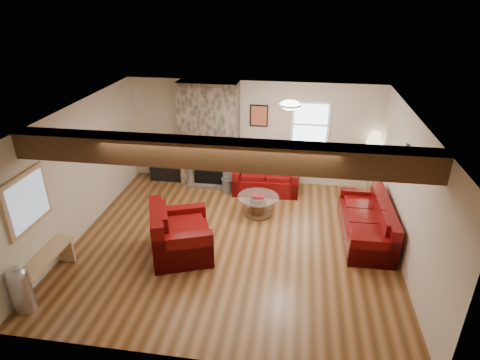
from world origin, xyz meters
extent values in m
plane|color=#563416|center=(0.00, 0.00, 0.00)|extent=(8.00, 8.00, 0.00)
plane|color=white|center=(0.00, 0.00, 2.50)|extent=(8.00, 8.00, 0.00)
plane|color=beige|center=(0.00, 2.75, 1.25)|extent=(8.00, 0.00, 8.00)
plane|color=beige|center=(0.00, -2.75, 1.25)|extent=(8.00, 0.00, 8.00)
plane|color=beige|center=(-3.00, 0.00, 1.25)|extent=(0.00, 7.50, 7.50)
plane|color=beige|center=(3.00, 0.00, 1.25)|extent=(0.00, 7.50, 7.50)
cube|color=#341F0F|center=(0.00, -1.25, 2.31)|extent=(6.00, 0.36, 0.38)
cube|color=#332F27|center=(-1.00, 2.50, 1.25)|extent=(1.40, 0.50, 2.50)
cube|color=black|center=(-1.00, 2.25, 0.45)|extent=(0.70, 0.06, 0.90)
cube|color=#332F27|center=(-1.00, 2.20, 0.04)|extent=(1.00, 0.25, 0.08)
cylinder|color=#482C17|center=(0.34, 1.08, 0.02)|extent=(0.58, 0.58, 0.04)
cylinder|color=#482C17|center=(0.34, 1.08, 0.19)|extent=(0.31, 0.31, 0.39)
cylinder|color=white|center=(0.34, 1.08, 0.42)|extent=(0.88, 0.88, 0.02)
cube|color=maroon|center=(0.34, 1.08, 0.44)|extent=(0.24, 0.18, 0.03)
cube|color=black|center=(-2.06, 2.53, 0.23)|extent=(0.93, 0.37, 0.47)
imported|color=black|center=(-2.06, 2.53, 0.71)|extent=(0.83, 0.11, 0.48)
cylinder|color=tan|center=(2.80, 2.55, 0.01)|extent=(0.27, 0.27, 0.03)
cylinder|color=tan|center=(2.80, 2.55, 0.67)|extent=(0.03, 0.03, 1.34)
cone|color=#FAE4BE|center=(2.80, 2.55, 1.36)|extent=(0.38, 0.38, 0.27)
camera|label=1|loc=(1.08, -6.34, 4.40)|focal=30.00mm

